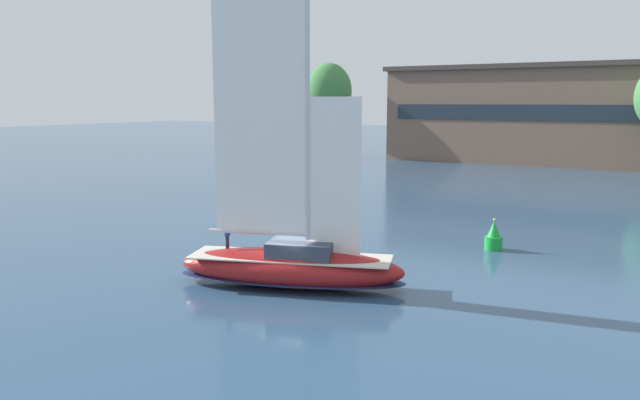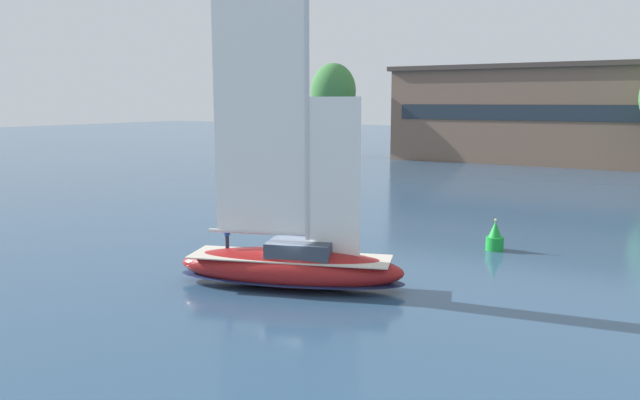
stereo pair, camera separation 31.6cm
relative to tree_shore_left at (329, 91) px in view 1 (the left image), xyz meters
name	(u,v)px [view 1 (the left image)]	position (x,y,z in m)	size (l,w,h in m)	color
ground_plane	(290,286)	(36.09, -67.65, -11.06)	(400.00, 400.00, 0.00)	#2D4C6B
waterfront_building	(523,114)	(30.39, 8.64, -3.61)	(40.35, 18.67, 14.83)	brown
tree_shore_left	(329,91)	(0.00, 0.00, 0.00)	(7.67, 7.67, 15.80)	#4C3828
sailboat_main	(291,263)	(36.12, -67.64, -9.81)	(12.21, 6.94, 16.17)	maroon
sailboat_moored_near_marina	(239,188)	(13.69, -42.98, -10.53)	(4.40, 5.62, 7.81)	navy
channel_buoy	(494,237)	(42.91, -54.36, -10.25)	(1.13, 1.13, 2.04)	green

